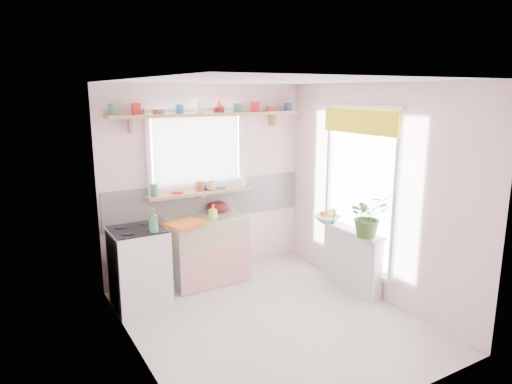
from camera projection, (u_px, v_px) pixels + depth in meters
room at (280, 176)px, 5.65m from camera, size 3.20×3.20×3.20m
sink_unit at (208, 249)px, 5.82m from camera, size 0.95×0.65×1.11m
cooker at (139, 267)px, 5.14m from camera, size 0.58×0.58×0.93m
radiator_ledge at (352, 258)px, 5.62m from camera, size 0.22×0.95×0.78m
windowsill at (200, 192)px, 5.82m from camera, size 1.40×0.22×0.04m
pine_shelf at (210, 114)px, 5.68m from camera, size 2.52×0.24×0.04m
shelf_crockery at (208, 108)px, 5.65m from camera, size 2.47×0.11×0.12m
sill_crockery at (200, 186)px, 5.81m from camera, size 1.35×0.11×0.12m
dish_tray at (184, 224)px, 5.38m from camera, size 0.49×0.42×0.04m
colander at (217, 206)px, 6.01m from camera, size 0.31×0.31×0.13m
jade_plant at (368, 216)px, 5.17m from camera, size 0.51×0.46×0.49m
fruit_bowl at (327, 218)px, 5.82m from camera, size 0.34×0.34×0.08m
herb_pot at (333, 215)px, 5.70m from camera, size 0.13×0.11×0.22m
soap_bottle_sink at (213, 212)px, 5.67m from camera, size 0.11×0.11×0.18m
sill_cup at (210, 186)px, 5.86m from camera, size 0.17×0.17×0.11m
sill_bowl at (203, 187)px, 5.90m from camera, size 0.25×0.25×0.06m
shelf_vase at (219, 106)px, 5.78m from camera, size 0.18×0.18×0.15m
cooker_bottle at (153, 221)px, 4.89m from camera, size 0.11×0.11×0.26m
fruit at (327, 214)px, 5.82m from camera, size 0.20×0.14×0.10m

